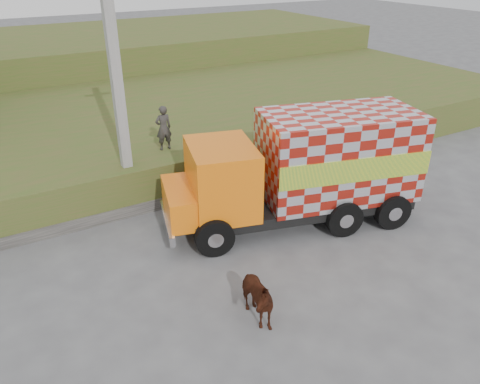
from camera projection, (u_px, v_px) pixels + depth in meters
ground at (224, 271)px, 12.37m from camera, size 120.00×120.00×0.00m
embankment at (112, 132)px, 19.74m from camera, size 40.00×12.00×1.50m
embankment_far at (55, 62)px, 28.65m from camera, size 40.00×12.00×3.00m
retaining_strip at (104, 215)px, 14.64m from camera, size 16.00×0.50×0.40m
utility_pole at (117, 85)px, 13.61m from camera, size 1.20×0.30×8.00m
cargo_truck at (306, 169)px, 13.99m from camera, size 7.98×4.24×3.40m
cow at (254, 298)px, 10.48m from camera, size 0.72×1.51×1.26m
pedestrian at (164, 128)px, 15.69m from camera, size 0.57×0.38×1.53m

